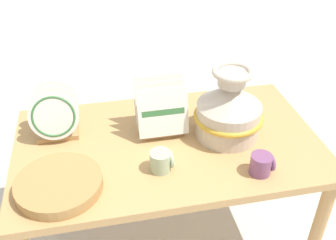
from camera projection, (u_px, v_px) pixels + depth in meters
ground_plane at (168, 233)px, 1.99m from camera, size 14.00×14.00×0.00m
display_table at (168, 154)px, 1.69m from camera, size 1.28×0.74×0.59m
ceramic_vase at (229, 109)px, 1.62m from camera, size 0.29×0.29×0.31m
dish_rack_round_plates at (55, 117)px, 1.64m from camera, size 0.20×0.16×0.22m
dish_rack_square_plates at (161, 113)px, 1.67m from camera, size 0.21×0.17×0.23m
wicker_charger_stack at (59, 184)px, 1.41m from camera, size 0.31×0.31×0.04m
mug_plum_glaze at (262, 164)px, 1.47m from camera, size 0.09×0.08×0.08m
mug_sage_glaze at (161, 161)px, 1.49m from camera, size 0.09×0.08×0.08m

